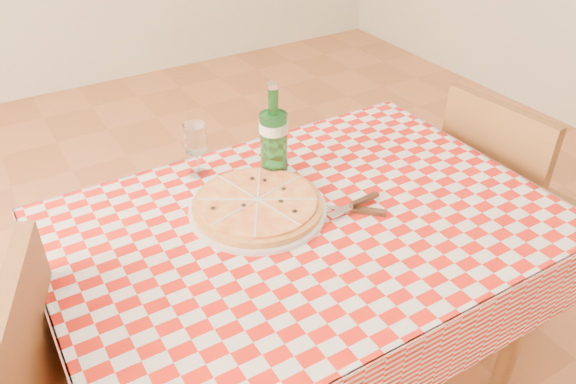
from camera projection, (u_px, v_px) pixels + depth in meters
name	position (u px, v px, depth m)	size (l,w,h in m)	color
dining_table	(306.00, 249.00, 1.52)	(1.20, 0.80, 0.75)	brown
tablecloth	(306.00, 221.00, 1.47)	(1.30, 0.90, 0.01)	#AF150A
chair_near	(498.00, 194.00, 2.00)	(0.43, 0.43, 0.89)	brown
pizza_plate	(258.00, 204.00, 1.48)	(0.37, 0.37, 0.05)	#C48541
water_bottle	(274.00, 132.00, 1.56)	(0.08, 0.08, 0.29)	#186126
wine_glass	(196.00, 150.00, 1.60)	(0.06, 0.06, 0.16)	white
cutlery	(351.00, 207.00, 1.49)	(0.23, 0.20, 0.03)	silver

